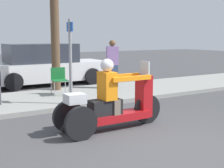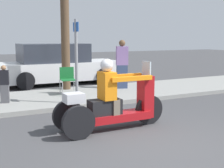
# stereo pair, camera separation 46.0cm
# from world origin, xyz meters

# --- Properties ---
(ground_plane) EXTENTS (60.00, 60.00, 0.00)m
(ground_plane) POSITION_xyz_m (0.00, 0.00, 0.00)
(ground_plane) COLOR #424244
(sidewalk_strip) EXTENTS (28.00, 2.80, 0.12)m
(sidewalk_strip) POSITION_xyz_m (0.00, 4.60, 0.06)
(sidewalk_strip) COLOR gray
(sidewalk_strip) RESTS_ON ground
(motorcycle_trike) EXTENTS (2.36, 0.68, 1.45)m
(motorcycle_trike) POSITION_xyz_m (-0.26, 1.26, 0.52)
(motorcycle_trike) COLOR black
(motorcycle_trike) RESTS_ON ground
(spectator_with_child) EXTENTS (0.44, 0.35, 1.64)m
(spectator_with_child) POSITION_xyz_m (2.05, 5.03, 0.91)
(spectator_with_child) COLOR #38476B
(spectator_with_child) RESTS_ON sidewalk_strip
(folding_chair_curbside) EXTENTS (0.52, 0.52, 0.82)m
(folding_chair_curbside) POSITION_xyz_m (0.04, 4.84, 0.62)
(folding_chair_curbside) COLOR #A5A8AD
(folding_chair_curbside) RESTS_ON sidewalk_strip
(parked_car_lot_left) EXTENTS (4.70, 2.01, 1.60)m
(parked_car_lot_left) POSITION_xyz_m (0.62, 7.75, 0.75)
(parked_car_lot_left) COLOR silver
(parked_car_lot_left) RESTS_ON ground
(tree_trunk) EXTENTS (0.28, 0.28, 3.09)m
(tree_trunk) POSITION_xyz_m (0.28, 5.71, 1.67)
(tree_trunk) COLOR brown
(tree_trunk) RESTS_ON sidewalk_strip
(street_sign) EXTENTS (0.08, 0.36, 2.20)m
(street_sign) POSITION_xyz_m (-0.18, 3.45, 1.32)
(street_sign) COLOR gray
(street_sign) RESTS_ON sidewalk_strip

